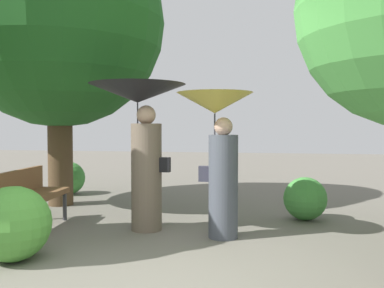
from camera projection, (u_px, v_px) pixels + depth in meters
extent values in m
cylinder|color=#6B5B4C|center=(146.00, 177.00, 5.80)|extent=(0.42, 0.42, 1.47)
sphere|color=tan|center=(146.00, 115.00, 5.76)|extent=(0.26, 0.26, 0.26)
cylinder|color=#333338|center=(138.00, 132.00, 5.81)|extent=(0.02, 0.02, 0.80)
cone|color=black|center=(138.00, 93.00, 5.79)|extent=(1.33, 1.33, 0.26)
cube|color=black|center=(165.00, 165.00, 5.72)|extent=(0.14, 0.10, 0.20)
cylinder|color=#474C56|center=(223.00, 186.00, 5.39)|extent=(0.38, 0.38, 1.32)
sphere|color=tan|center=(223.00, 127.00, 5.36)|extent=(0.24, 0.24, 0.24)
cylinder|color=#333338|center=(215.00, 142.00, 5.40)|extent=(0.02, 0.02, 0.73)
cone|color=#D8C64C|center=(215.00, 103.00, 5.38)|extent=(0.98, 0.98, 0.27)
cube|color=#333342|center=(204.00, 174.00, 5.45)|extent=(0.14, 0.10, 0.20)
cylinder|color=#38383D|center=(22.00, 226.00, 5.09)|extent=(0.06, 0.06, 0.44)
cylinder|color=#38383D|center=(65.00, 206.00, 6.43)|extent=(0.06, 0.06, 0.44)
cylinder|color=#38383D|center=(43.00, 205.00, 6.46)|extent=(0.06, 0.06, 0.44)
cube|color=brown|center=(34.00, 197.00, 5.76)|extent=(0.59, 1.54, 0.08)
cube|color=brown|center=(16.00, 183.00, 5.78)|extent=(0.21, 1.50, 0.35)
cylinder|color=#4C3823|center=(59.00, 84.00, 7.62)|extent=(0.44, 0.44, 4.42)
sphere|color=#235B23|center=(59.00, 22.00, 7.57)|extent=(3.80, 3.80, 3.80)
sphere|color=#428C3D|center=(69.00, 178.00, 8.90)|extent=(0.69, 0.69, 0.69)
sphere|color=#428C3D|center=(305.00, 199.00, 6.43)|extent=(0.66, 0.66, 0.66)
sphere|color=#4C9338|center=(13.00, 224.00, 4.46)|extent=(0.80, 0.80, 0.80)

